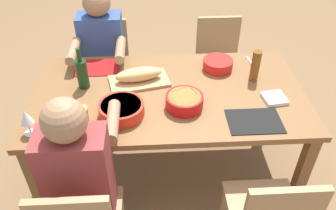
{
  "coord_description": "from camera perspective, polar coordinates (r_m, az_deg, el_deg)",
  "views": [
    {
      "loc": [
        0.1,
        1.82,
        2.09
      ],
      "look_at": [
        0.0,
        0.0,
        0.63
      ],
      "focal_mm": 36.65,
      "sensor_mm": 36.0,
      "label": 1
    }
  ],
  "objects": [
    {
      "name": "dining_table",
      "position": [
        2.32,
        0.0,
        0.59
      ],
      "size": [
        1.8,
        0.97,
        0.74
      ],
      "color": "brown",
      "rests_on": "ground_plane"
    },
    {
      "name": "fork_far_right",
      "position": [
        2.08,
        -17.28,
        -3.71
      ],
      "size": [
        0.03,
        0.17,
        0.01
      ],
      "primitive_type": "cube",
      "rotation": [
        0.0,
        0.0,
        0.11
      ],
      "color": "silver",
      "rests_on": "dining_table"
    },
    {
      "name": "wine_bottle",
      "position": [
        2.33,
        -14.1,
        5.17
      ],
      "size": [
        0.08,
        0.08,
        0.29
      ],
      "color": "#193819",
      "rests_on": "dining_table"
    },
    {
      "name": "serving_bowl_fruit",
      "position": [
        2.12,
        2.74,
        0.71
      ],
      "size": [
        0.23,
        0.23,
        0.08
      ],
      "color": "red",
      "rests_on": "dining_table"
    },
    {
      "name": "diner_near_right",
      "position": [
        2.84,
        -10.88,
        8.59
      ],
      "size": [
        0.41,
        0.53,
        1.2
      ],
      "color": "#2D2D38",
      "rests_on": "ground_plane"
    },
    {
      "name": "ground_plane",
      "position": [
        2.77,
        0.0,
        -10.22
      ],
      "size": [
        8.0,
        8.0,
        0.0
      ],
      "primitive_type": "plane",
      "color": "brown"
    },
    {
      "name": "serving_bowl_salad",
      "position": [
        2.51,
        8.3,
        6.81
      ],
      "size": [
        0.21,
        0.21,
        0.08
      ],
      "color": "red",
      "rests_on": "dining_table"
    },
    {
      "name": "napkin_stack",
      "position": [
        2.3,
        17.3,
        1.07
      ],
      "size": [
        0.16,
        0.16,
        0.02
      ],
      "primitive_type": "cube",
      "rotation": [
        0.0,
        0.0,
        0.14
      ],
      "color": "white",
      "rests_on": "dining_table"
    },
    {
      "name": "diner_far_right",
      "position": [
        1.88,
        -14.46,
        -10.8
      ],
      "size": [
        0.41,
        0.53,
        1.2
      ],
      "color": "#2D2D38",
      "rests_on": "ground_plane"
    },
    {
      "name": "placemat_far_left",
      "position": [
        2.1,
        14.17,
        -2.62
      ],
      "size": [
        0.32,
        0.23,
        0.01
      ],
      "primitive_type": "cube",
      "color": "black",
      "rests_on": "dining_table"
    },
    {
      "name": "cup_far_right",
      "position": [
        2.06,
        -14.16,
        -1.7
      ],
      "size": [
        0.08,
        0.08,
        0.11
      ],
      "primitive_type": "cylinder",
      "color": "gold",
      "rests_on": "dining_table"
    },
    {
      "name": "fork_near_left",
      "position": [
        2.64,
        13.62,
        6.84
      ],
      "size": [
        0.04,
        0.17,
        0.01
      ],
      "primitive_type": "cube",
      "rotation": [
        0.0,
        0.0,
        0.12
      ],
      "color": "silver",
      "rests_on": "dining_table"
    },
    {
      "name": "wine_glass",
      "position": [
        2.04,
        -22.55,
        -2.01
      ],
      "size": [
        0.08,
        0.08,
        0.17
      ],
      "color": "silver",
      "rests_on": "dining_table"
    },
    {
      "name": "bread_loaf",
      "position": [
        2.33,
        -4.9,
        5.1
      ],
      "size": [
        0.34,
        0.18,
        0.09
      ],
      "primitive_type": "ellipsoid",
      "rotation": [
        0.0,
        0.0,
        0.21
      ],
      "color": "tan",
      "rests_on": "cutting_board"
    },
    {
      "name": "serving_bowl_pasta",
      "position": [
        2.08,
        -7.75,
        -0.62
      ],
      "size": [
        0.28,
        0.28,
        0.08
      ],
      "color": "red",
      "rests_on": "dining_table"
    },
    {
      "name": "chair_near_left",
      "position": [
        3.14,
        8.32,
        7.42
      ],
      "size": [
        0.4,
        0.4,
        0.85
      ],
      "color": "#A87F56",
      "rests_on": "ground_plane"
    },
    {
      "name": "placemat_near_right",
      "position": [
        2.56,
        -11.62,
        6.14
      ],
      "size": [
        0.32,
        0.23,
        0.01
      ],
      "primitive_type": "cube",
      "color": "maroon",
      "rests_on": "dining_table"
    },
    {
      "name": "chair_near_right",
      "position": [
        3.11,
        -10.1,
        6.85
      ],
      "size": [
        0.4,
        0.4,
        0.85
      ],
      "color": "#A87F56",
      "rests_on": "ground_plane"
    },
    {
      "name": "beer_bottle",
      "position": [
        2.4,
        14.33,
        6.3
      ],
      "size": [
        0.06,
        0.06,
        0.22
      ],
      "primitive_type": "cylinder",
      "color": "brown",
      "rests_on": "dining_table"
    },
    {
      "name": "cutting_board",
      "position": [
        2.36,
        -4.83,
        3.98
      ],
      "size": [
        0.44,
        0.3,
        0.02
      ],
      "primitive_type": "cube",
      "rotation": [
        0.0,
        0.0,
        0.21
      ],
      "color": "tan",
      "rests_on": "dining_table"
    }
  ]
}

